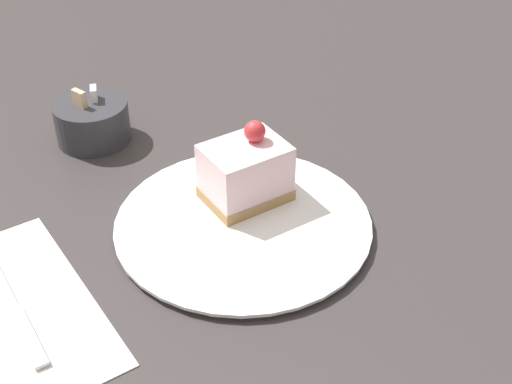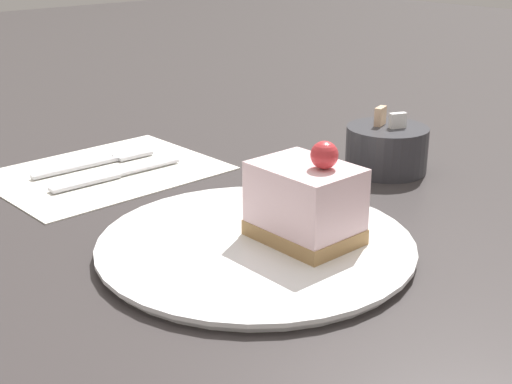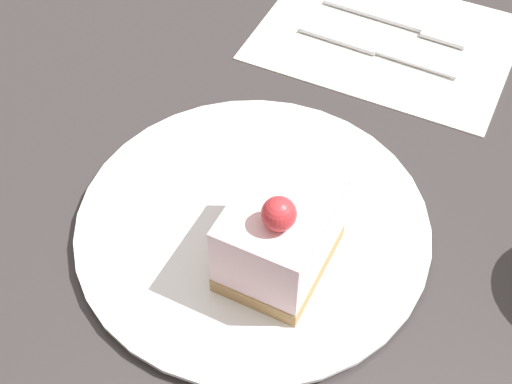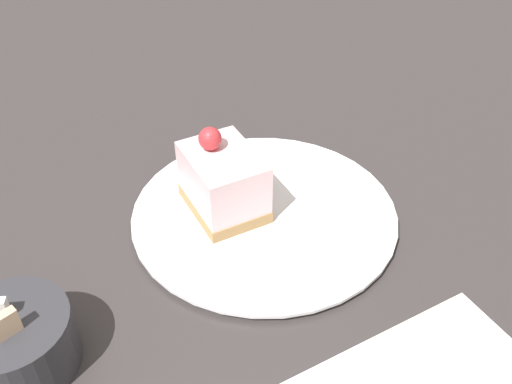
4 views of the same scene
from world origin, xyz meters
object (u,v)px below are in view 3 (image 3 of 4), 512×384
Objects in this scene: cake_slice at (276,233)px; knife at (362,46)px; plate at (253,225)px; fork at (408,24)px.

cake_slice reaches higher than knife.
cake_slice is at bearing 50.09° from plate.
plate is at bearing -3.76° from fork.
fork is at bearing -178.92° from cake_slice.
plate is 0.26m from knife.
cake_slice is 0.59× the size of fork.
knife is (0.05, -0.03, 0.00)m from fork.
plate is at bearing -129.02° from cake_slice.
plate is 0.06m from cake_slice.
fork is 0.06m from knife.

